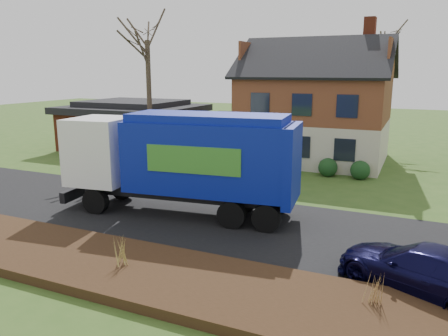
% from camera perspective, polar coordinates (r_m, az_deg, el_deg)
% --- Properties ---
extents(ground, '(120.00, 120.00, 0.00)m').
position_cam_1_polar(ground, '(18.32, -4.49, -6.44)').
color(ground, '#31511B').
rests_on(ground, ground).
extents(road, '(80.00, 7.00, 0.02)m').
position_cam_1_polar(road, '(18.32, -4.49, -6.41)').
color(road, black).
rests_on(road, ground).
extents(mulch_verge, '(80.00, 3.50, 0.30)m').
position_cam_1_polar(mulch_verge, '(14.18, -15.00, -12.08)').
color(mulch_verge, black).
rests_on(mulch_verge, ground).
extents(main_house, '(12.95, 8.95, 9.26)m').
position_cam_1_polar(main_house, '(29.95, 10.92, 8.69)').
color(main_house, beige).
rests_on(main_house, ground).
extents(ranch_house, '(9.80, 8.20, 3.70)m').
position_cam_1_polar(ranch_house, '(35.00, -11.72, 5.55)').
color(ranch_house, maroon).
rests_on(ranch_house, ground).
extents(garbage_truck, '(10.23, 3.83, 4.28)m').
position_cam_1_polar(garbage_truck, '(18.19, -5.21, 1.46)').
color(garbage_truck, black).
rests_on(garbage_truck, ground).
extents(silver_sedan, '(4.58, 2.80, 1.42)m').
position_cam_1_polar(silver_sedan, '(24.56, -12.44, -0.04)').
color(silver_sedan, '#B0B1B8').
rests_on(silver_sedan, ground).
extents(navy_wagon, '(5.14, 3.75, 1.38)m').
position_cam_1_polar(navy_wagon, '(13.31, 24.63, -11.98)').
color(navy_wagon, black).
rests_on(navy_wagon, ground).
extents(tree_front_west, '(3.69, 3.69, 10.98)m').
position_cam_1_polar(tree_front_west, '(30.14, -10.10, 18.30)').
color(tree_front_west, '#403326').
rests_on(tree_front_west, ground).
extents(tree_back, '(3.45, 3.45, 10.94)m').
position_cam_1_polar(tree_back, '(36.97, 20.34, 16.76)').
color(tree_back, '#423527').
rests_on(tree_back, ground).
extents(grass_clump_mid, '(0.32, 0.26, 0.89)m').
position_cam_1_polar(grass_clump_mid, '(13.55, -13.25, -10.44)').
color(grass_clump_mid, '#AA964B').
rests_on(grass_clump_mid, mulch_verge).
extents(grass_clump_east, '(0.34, 0.28, 0.85)m').
position_cam_1_polar(grass_clump_east, '(11.73, 19.08, -14.71)').
color(grass_clump_east, '#A07A46').
rests_on(grass_clump_east, mulch_verge).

